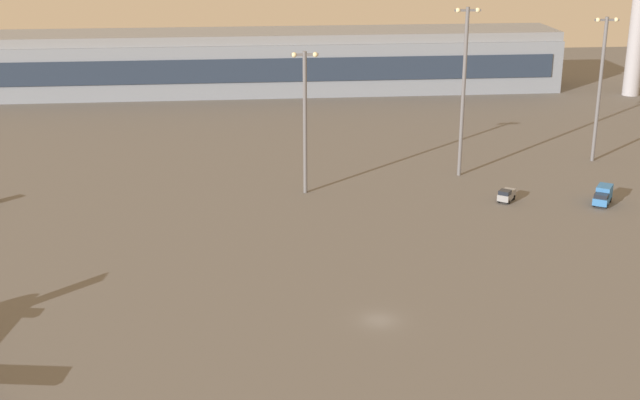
# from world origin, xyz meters

# --- Properties ---
(ground_plane) EXTENTS (416.00, 416.00, 0.00)m
(ground_plane) POSITION_xyz_m (0.00, 0.00, 0.00)
(ground_plane) COLOR #605E5B
(terminal_building) EXTENTS (154.97, 22.40, 16.40)m
(terminal_building) POSITION_xyz_m (-6.28, 141.27, 8.09)
(terminal_building) COLOR gray
(terminal_building) RESTS_ON ground
(maintenance_van) EXTENTS (4.03, 4.50, 2.25)m
(maintenance_van) POSITION_xyz_m (29.12, 42.68, 1.18)
(maintenance_van) COLOR gray
(maintenance_van) RESTS_ON ground
(catering_truck) EXTENTS (5.05, 6.02, 3.05)m
(catering_truck) POSITION_xyz_m (45.15, 39.75, 1.58)
(catering_truck) COLOR #3372BF
(catering_truck) RESTS_ON ground
(apron_light_east) EXTENTS (4.80, 0.90, 31.41)m
(apron_light_east) POSITION_xyz_m (24.79, 58.50, 17.61)
(apron_light_east) COLOR slate
(apron_light_east) RESTS_ON ground
(apron_light_central) EXTENTS (4.80, 0.90, 28.50)m
(apron_light_central) POSITION_xyz_m (53.89, 65.64, 16.12)
(apron_light_central) COLOR slate
(apron_light_central) RESTS_ON ground
(apron_light_west) EXTENTS (4.80, 0.90, 25.17)m
(apron_light_west) POSITION_xyz_m (-5.08, 50.83, 14.42)
(apron_light_west) COLOR slate
(apron_light_west) RESTS_ON ground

